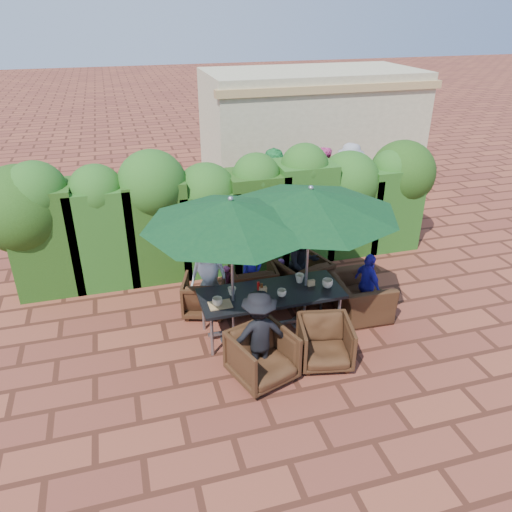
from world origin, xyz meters
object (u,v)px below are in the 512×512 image
object	(u,v)px
chair_far_left	(205,294)
chair_far_mid	(253,281)
dining_table	(271,296)
chair_end_right	(360,290)
umbrella_left	(231,213)
chair_far_right	(302,277)
chair_near_right	(325,341)
umbrella_right	(310,201)
chair_near_left	(262,354)

from	to	relation	value
chair_far_left	chair_far_mid	distance (m)	0.92
dining_table	chair_far_mid	size ratio (longest dim) A/B	2.81
chair_far_left	chair_end_right	world-z (taller)	chair_end_right
umbrella_left	chair_far_left	bearing A→B (deg)	107.10
chair_far_right	umbrella_left	bearing A→B (deg)	14.53
chair_far_left	chair_far_mid	size ratio (longest dim) A/B	0.91
chair_end_right	chair_far_left	bearing A→B (deg)	76.63
chair_far_mid	chair_near_right	size ratio (longest dim) A/B	1.04
umbrella_right	chair_far_right	size ratio (longest dim) A/B	3.20
umbrella_left	chair_near_left	world-z (taller)	umbrella_left
chair_far_mid	chair_near_left	size ratio (longest dim) A/B	0.97
umbrella_left	chair_near_right	distance (m)	2.35
chair_far_mid	umbrella_left	bearing A→B (deg)	63.79
chair_far_mid	chair_end_right	world-z (taller)	chair_end_right
umbrella_left	chair_far_left	size ratio (longest dim) A/B	3.50
chair_far_right	chair_near_right	distance (m)	1.88
chair_far_mid	chair_near_right	world-z (taller)	chair_far_mid
umbrella_left	umbrella_right	size ratio (longest dim) A/B	0.95
chair_near_left	chair_near_right	xyz separation A→B (m)	(1.00, 0.08, -0.03)
chair_far_mid	chair_near_right	xyz separation A→B (m)	(0.56, -1.98, -0.02)
dining_table	umbrella_left	size ratio (longest dim) A/B	0.88
chair_end_right	chair_near_left	bearing A→B (deg)	122.03
umbrella_right	chair_end_right	world-z (taller)	umbrella_right
umbrella_left	chair_end_right	bearing A→B (deg)	4.13
dining_table	chair_near_right	bearing A→B (deg)	-61.38
chair_far_right	chair_end_right	distance (m)	1.09
chair_far_left	chair_near_right	xyz separation A→B (m)	(1.46, -1.85, 0.02)
chair_far_mid	umbrella_right	bearing A→B (deg)	127.97
dining_table	chair_end_right	xyz separation A→B (m)	(1.65, 0.10, -0.22)
dining_table	chair_near_right	distance (m)	1.15
umbrella_left	chair_near_left	size ratio (longest dim) A/B	3.10
umbrella_left	chair_near_right	size ratio (longest dim) A/B	3.32
umbrella_right	chair_near_left	size ratio (longest dim) A/B	3.27
chair_far_right	dining_table	bearing A→B (deg)	27.65
chair_far_right	chair_near_left	distance (m)	2.35
chair_near_left	chair_near_right	bearing A→B (deg)	-13.90
chair_end_right	dining_table	bearing A→B (deg)	96.63
umbrella_right	chair_far_right	bearing A→B (deg)	72.29
chair_near_left	chair_near_right	world-z (taller)	chair_near_left
umbrella_right	chair_far_left	world-z (taller)	umbrella_right
chair_near_right	chair_end_right	bearing A→B (deg)	55.92
umbrella_left	chair_end_right	world-z (taller)	umbrella_left
chair_far_mid	chair_far_right	bearing A→B (deg)	175.94
umbrella_left	chair_far_mid	world-z (taller)	umbrella_left
dining_table	chair_far_mid	xyz separation A→B (m)	(-0.02, 1.00, -0.27)
chair_far_left	chair_far_right	xyz separation A→B (m)	(1.80, 0.00, 0.06)
chair_far_right	chair_end_right	size ratio (longest dim) A/B	0.82
chair_near_left	chair_end_right	size ratio (longest dim) A/B	0.81
umbrella_left	chair_near_left	xyz separation A→B (m)	(0.18, -0.99, -1.79)
umbrella_left	chair_far_right	world-z (taller)	umbrella_left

